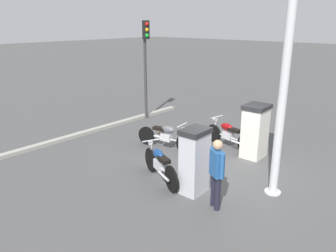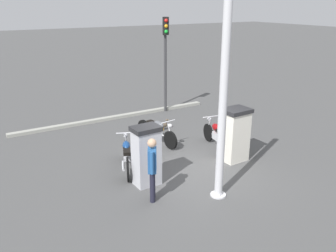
{
  "view_description": "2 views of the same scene",
  "coord_description": "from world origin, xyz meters",
  "px_view_note": "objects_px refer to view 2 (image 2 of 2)",
  "views": [
    {
      "loc": [
        -4.6,
        7.44,
        4.05
      ],
      "look_at": [
        1.55,
        0.56,
        1.12
      ],
      "focal_mm": 35.53,
      "sensor_mm": 36.0,
      "label": 1
    },
    {
      "loc": [
        -7.8,
        5.42,
        4.66
      ],
      "look_at": [
        1.15,
        0.07,
        1.0
      ],
      "focal_mm": 37.96,
      "sensor_mm": 36.0,
      "label": 2
    }
  ],
  "objects_px": {
    "fuel_pump_near": "(235,134)",
    "motorcycle_far_pump": "(127,154)",
    "motorcycle_extra": "(157,130)",
    "roadside_traffic_light": "(166,49)",
    "wandering_duck": "(163,125)",
    "motorcycle_near_pump": "(217,135)",
    "canopy_support_pole": "(223,109)",
    "attendant_person": "(152,166)",
    "fuel_pump_far": "(146,155)"
  },
  "relations": [
    {
      "from": "motorcycle_extra",
      "to": "roadside_traffic_light",
      "type": "bearing_deg",
      "value": -35.12
    },
    {
      "from": "fuel_pump_far",
      "to": "motorcycle_near_pump",
      "type": "bearing_deg",
      "value": -72.27
    },
    {
      "from": "fuel_pump_near",
      "to": "canopy_support_pole",
      "type": "bearing_deg",
      "value": 129.92
    },
    {
      "from": "motorcycle_far_pump",
      "to": "wandering_duck",
      "type": "relative_size",
      "value": 4.29
    },
    {
      "from": "fuel_pump_far",
      "to": "attendant_person",
      "type": "distance_m",
      "value": 0.85
    },
    {
      "from": "roadside_traffic_light",
      "to": "fuel_pump_near",
      "type": "bearing_deg",
      "value": 171.66
    },
    {
      "from": "motorcycle_far_pump",
      "to": "attendant_person",
      "type": "relative_size",
      "value": 1.14
    },
    {
      "from": "fuel_pump_near",
      "to": "motorcycle_far_pump",
      "type": "xyz_separation_m",
      "value": [
        1.07,
        3.13,
        -0.35
      ]
    },
    {
      "from": "fuel_pump_far",
      "to": "motorcycle_near_pump",
      "type": "height_order",
      "value": "fuel_pump_far"
    },
    {
      "from": "roadside_traffic_light",
      "to": "wandering_duck",
      "type": "bearing_deg",
      "value": 147.48
    },
    {
      "from": "motorcycle_extra",
      "to": "wandering_duck",
      "type": "xyz_separation_m",
      "value": [
        0.99,
        -0.83,
        -0.24
      ]
    },
    {
      "from": "fuel_pump_far",
      "to": "roadside_traffic_light",
      "type": "xyz_separation_m",
      "value": [
        5.52,
        -3.84,
        1.93
      ]
    },
    {
      "from": "attendant_person",
      "to": "roadside_traffic_light",
      "type": "height_order",
      "value": "roadside_traffic_light"
    },
    {
      "from": "motorcycle_far_pump",
      "to": "wandering_duck",
      "type": "height_order",
      "value": "motorcycle_far_pump"
    },
    {
      "from": "roadside_traffic_light",
      "to": "fuel_pump_far",
      "type": "bearing_deg",
      "value": 145.16
    },
    {
      "from": "fuel_pump_far",
      "to": "motorcycle_near_pump",
      "type": "distance_m",
      "value": 3.37
    },
    {
      "from": "motorcycle_far_pump",
      "to": "roadside_traffic_light",
      "type": "xyz_separation_m",
      "value": [
        4.45,
        -3.94,
        2.27
      ]
    },
    {
      "from": "attendant_person",
      "to": "roadside_traffic_light",
      "type": "distance_m",
      "value": 7.76
    },
    {
      "from": "motorcycle_far_pump",
      "to": "canopy_support_pole",
      "type": "xyz_separation_m",
      "value": [
        -2.55,
        -1.36,
        1.81
      ]
    },
    {
      "from": "fuel_pump_near",
      "to": "motorcycle_far_pump",
      "type": "relative_size",
      "value": 0.9
    },
    {
      "from": "fuel_pump_near",
      "to": "canopy_support_pole",
      "type": "relative_size",
      "value": 0.35
    },
    {
      "from": "fuel_pump_near",
      "to": "canopy_support_pole",
      "type": "distance_m",
      "value": 2.73
    },
    {
      "from": "fuel_pump_far",
      "to": "motorcycle_extra",
      "type": "height_order",
      "value": "fuel_pump_far"
    },
    {
      "from": "canopy_support_pole",
      "to": "motorcycle_near_pump",
      "type": "bearing_deg",
      "value": -37.63
    },
    {
      "from": "fuel_pump_near",
      "to": "motorcycle_far_pump",
      "type": "height_order",
      "value": "fuel_pump_near"
    },
    {
      "from": "motorcycle_near_pump",
      "to": "wandering_duck",
      "type": "height_order",
      "value": "motorcycle_near_pump"
    },
    {
      "from": "motorcycle_far_pump",
      "to": "fuel_pump_near",
      "type": "bearing_deg",
      "value": -108.85
    },
    {
      "from": "motorcycle_far_pump",
      "to": "wandering_duck",
      "type": "bearing_deg",
      "value": -47.68
    },
    {
      "from": "fuel_pump_near",
      "to": "roadside_traffic_light",
      "type": "bearing_deg",
      "value": -8.34
    },
    {
      "from": "motorcycle_extra",
      "to": "canopy_support_pole",
      "type": "height_order",
      "value": "canopy_support_pole"
    },
    {
      "from": "attendant_person",
      "to": "canopy_support_pole",
      "type": "xyz_separation_m",
      "value": [
        -0.68,
        -1.52,
        1.36
      ]
    },
    {
      "from": "fuel_pump_near",
      "to": "canopy_support_pole",
      "type": "height_order",
      "value": "canopy_support_pole"
    },
    {
      "from": "motorcycle_far_pump",
      "to": "roadside_traffic_light",
      "type": "bearing_deg",
      "value": -41.48
    },
    {
      "from": "attendant_person",
      "to": "roadside_traffic_light",
      "type": "relative_size",
      "value": 0.4
    },
    {
      "from": "motorcycle_near_pump",
      "to": "motorcycle_far_pump",
      "type": "distance_m",
      "value": 3.29
    },
    {
      "from": "roadside_traffic_light",
      "to": "canopy_support_pole",
      "type": "relative_size",
      "value": 0.86
    },
    {
      "from": "fuel_pump_near",
      "to": "wandering_duck",
      "type": "distance_m",
      "value": 3.55
    },
    {
      "from": "motorcycle_extra",
      "to": "wandering_duck",
      "type": "distance_m",
      "value": 1.32
    },
    {
      "from": "motorcycle_near_pump",
      "to": "roadside_traffic_light",
      "type": "distance_m",
      "value": 5.09
    },
    {
      "from": "fuel_pump_far",
      "to": "canopy_support_pole",
      "type": "bearing_deg",
      "value": -139.5
    },
    {
      "from": "fuel_pump_near",
      "to": "attendant_person",
      "type": "bearing_deg",
      "value": 103.71
    },
    {
      "from": "motorcycle_far_pump",
      "to": "motorcycle_extra",
      "type": "relative_size",
      "value": 0.87
    },
    {
      "from": "canopy_support_pole",
      "to": "attendant_person",
      "type": "bearing_deg",
      "value": 66.0
    },
    {
      "from": "motorcycle_near_pump",
      "to": "motorcycle_extra",
      "type": "height_order",
      "value": "motorcycle_extra"
    },
    {
      "from": "fuel_pump_far",
      "to": "wandering_duck",
      "type": "xyz_separation_m",
      "value": [
        3.45,
        -2.52,
        -0.63
      ]
    },
    {
      "from": "wandering_duck",
      "to": "canopy_support_pole",
      "type": "distance_m",
      "value": 5.5
    },
    {
      "from": "fuel_pump_far",
      "to": "motorcycle_near_pump",
      "type": "relative_size",
      "value": 0.82
    },
    {
      "from": "attendant_person",
      "to": "wandering_duck",
      "type": "relative_size",
      "value": 3.77
    },
    {
      "from": "fuel_pump_far",
      "to": "attendant_person",
      "type": "xyz_separation_m",
      "value": [
        -0.8,
        0.26,
        0.1
      ]
    },
    {
      "from": "motorcycle_far_pump",
      "to": "motorcycle_extra",
      "type": "xyz_separation_m",
      "value": [
        1.39,
        -1.79,
        -0.04
      ]
    }
  ]
}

